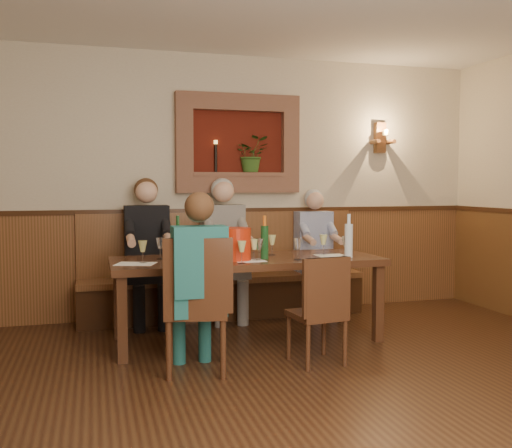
% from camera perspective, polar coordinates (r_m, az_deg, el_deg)
% --- Properties ---
extents(ground_plane, '(6.00, 6.00, 0.00)m').
position_cam_1_polar(ground_plane, '(3.63, 7.15, -18.93)').
color(ground_plane, black).
rests_on(ground_plane, ground).
extents(room_shell, '(6.04, 6.04, 2.82)m').
position_cam_1_polar(room_shell, '(3.38, 7.43, 12.09)').
color(room_shell, '#C2B093').
rests_on(room_shell, ground).
extents(wainscoting, '(6.02, 6.02, 1.15)m').
position_cam_1_polar(wainscoting, '(3.44, 7.23, -9.89)').
color(wainscoting, '#553618').
rests_on(wainscoting, ground).
extents(wall_niche, '(1.36, 0.30, 1.06)m').
position_cam_1_polar(wall_niche, '(6.23, -1.41, 7.63)').
color(wall_niche, '#4F140B').
rests_on(wall_niche, ground).
extents(wall_sconce, '(0.25, 0.20, 0.35)m').
position_cam_1_polar(wall_sconce, '(6.83, 12.36, 8.37)').
color(wall_sconce, '#553618').
rests_on(wall_sconce, ground).
extents(dining_table, '(2.40, 0.90, 0.75)m').
position_cam_1_polar(dining_table, '(5.15, -0.92, -4.23)').
color(dining_table, '#3A1B11').
rests_on(dining_table, ground).
extents(bench, '(3.00, 0.45, 1.11)m').
position_cam_1_polar(bench, '(6.11, -3.23, -6.23)').
color(bench, '#381E0F').
rests_on(bench, ground).
extents(chair_near_left, '(0.54, 0.54, 1.03)m').
position_cam_1_polar(chair_near_left, '(4.37, -5.96, -10.76)').
color(chair_near_left, '#3A1B11').
rests_on(chair_near_left, ground).
extents(chair_near_right, '(0.42, 0.42, 0.86)m').
position_cam_1_polar(chair_near_right, '(4.59, 6.16, -10.70)').
color(chair_near_right, '#3A1B11').
rests_on(chair_near_right, ground).
extents(person_bench_left, '(0.44, 0.54, 1.47)m').
position_cam_1_polar(person_bench_left, '(5.83, -10.75, -3.94)').
color(person_bench_left, black).
rests_on(person_bench_left, ground).
extents(person_bench_mid, '(0.44, 0.54, 1.48)m').
position_cam_1_polar(person_bench_mid, '(5.96, -3.15, -3.71)').
color(person_bench_mid, '#504A49').
rests_on(person_bench_mid, ground).
extents(person_bench_right, '(0.39, 0.48, 1.36)m').
position_cam_1_polar(person_bench_right, '(6.27, 6.05, -3.84)').
color(person_bench_right, navy).
rests_on(person_bench_right, ground).
extents(person_chair_front, '(0.39, 0.48, 1.36)m').
position_cam_1_polar(person_chair_front, '(4.29, -5.87, -7.50)').
color(person_chair_front, '#1A4C5C').
rests_on(person_chair_front, ground).
extents(spittoon_bucket, '(0.32, 0.32, 0.28)m').
position_cam_1_polar(spittoon_bucket, '(4.96, -1.95, -2.02)').
color(spittoon_bucket, red).
rests_on(spittoon_bucket, dining_table).
extents(wine_bottle_green_a, '(0.07, 0.07, 0.38)m').
position_cam_1_polar(wine_bottle_green_a, '(5.05, 0.87, -1.74)').
color(wine_bottle_green_a, '#19471E').
rests_on(wine_bottle_green_a, dining_table).
extents(wine_bottle_green_b, '(0.09, 0.09, 0.39)m').
position_cam_1_polar(wine_bottle_green_b, '(5.08, -7.81, -1.72)').
color(wine_bottle_green_b, '#19471E').
rests_on(wine_bottle_green_b, dining_table).
extents(water_bottle, '(0.08, 0.08, 0.39)m').
position_cam_1_polar(water_bottle, '(5.22, 9.25, -1.55)').
color(water_bottle, silver).
rests_on(water_bottle, dining_table).
extents(tasting_sheet_a, '(0.37, 0.32, 0.00)m').
position_cam_1_polar(tasting_sheet_a, '(4.85, -11.94, -3.91)').
color(tasting_sheet_a, white).
rests_on(tasting_sheet_a, dining_table).
extents(tasting_sheet_b, '(0.27, 0.20, 0.00)m').
position_cam_1_polar(tasting_sheet_b, '(4.93, -0.63, -3.70)').
color(tasting_sheet_b, white).
rests_on(tasting_sheet_b, dining_table).
extents(tasting_sheet_c, '(0.27, 0.20, 0.00)m').
position_cam_1_polar(tasting_sheet_c, '(5.34, 7.45, -3.13)').
color(tasting_sheet_c, white).
rests_on(tasting_sheet_c, dining_table).
extents(tasting_sheet_d, '(0.33, 0.25, 0.00)m').
position_cam_1_polar(tasting_sheet_d, '(4.77, -5.24, -3.97)').
color(tasting_sheet_d, white).
rests_on(tasting_sheet_d, dining_table).
extents(wine_glass_0, '(0.08, 0.08, 0.19)m').
position_cam_1_polar(wine_glass_0, '(4.87, -11.26, -2.76)').
color(wine_glass_0, '#D0D17D').
rests_on(wine_glass_0, dining_table).
extents(wine_glass_1, '(0.08, 0.08, 0.19)m').
position_cam_1_polar(wine_glass_1, '(5.10, -9.55, -2.43)').
color(wine_glass_1, white).
rests_on(wine_glass_1, dining_table).
extents(wine_glass_2, '(0.08, 0.08, 0.19)m').
position_cam_1_polar(wine_glass_2, '(4.76, -6.45, -2.85)').
color(wine_glass_2, '#D0D17D').
rests_on(wine_glass_2, dining_table).
extents(wine_glass_3, '(0.08, 0.08, 0.19)m').
position_cam_1_polar(wine_glass_3, '(5.12, -4.60, -2.36)').
color(wine_glass_3, white).
rests_on(wine_glass_3, dining_table).
extents(wine_glass_4, '(0.08, 0.08, 0.19)m').
position_cam_1_polar(wine_glass_4, '(4.94, -0.18, -2.58)').
color(wine_glass_4, '#D0D17D').
rests_on(wine_glass_4, dining_table).
extents(wine_glass_5, '(0.08, 0.08, 0.19)m').
position_cam_1_polar(wine_glass_5, '(5.32, 1.61, -2.11)').
color(wine_glass_5, '#D0D17D').
rests_on(wine_glass_5, dining_table).
extents(wine_glass_6, '(0.08, 0.08, 0.19)m').
position_cam_1_polar(wine_glass_6, '(5.00, 4.22, -2.51)').
color(wine_glass_6, white).
rests_on(wine_glass_6, dining_table).
extents(wine_glass_7, '(0.08, 0.08, 0.19)m').
position_cam_1_polar(wine_glass_7, '(5.38, 6.75, -2.06)').
color(wine_glass_7, '#D0D17D').
rests_on(wine_glass_7, dining_table).
extents(wine_glass_8, '(0.08, 0.08, 0.19)m').
position_cam_1_polar(wine_glass_8, '(5.28, 8.94, -2.20)').
color(wine_glass_8, white).
rests_on(wine_glass_8, dining_table).
extents(wine_glass_9, '(0.08, 0.08, 0.19)m').
position_cam_1_polar(wine_glass_9, '(4.76, -1.43, -2.83)').
color(wine_glass_9, '#D0D17D').
rests_on(wine_glass_9, dining_table).
extents(wine_glass_10, '(0.08, 0.08, 0.19)m').
position_cam_1_polar(wine_glass_10, '(5.28, -1.05, -2.15)').
color(wine_glass_10, white).
rests_on(wine_glass_10, dining_table).
extents(wine_glass_11, '(0.08, 0.08, 0.19)m').
position_cam_1_polar(wine_glass_11, '(4.95, 0.32, -2.57)').
color(wine_glass_11, white).
rests_on(wine_glass_11, dining_table).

